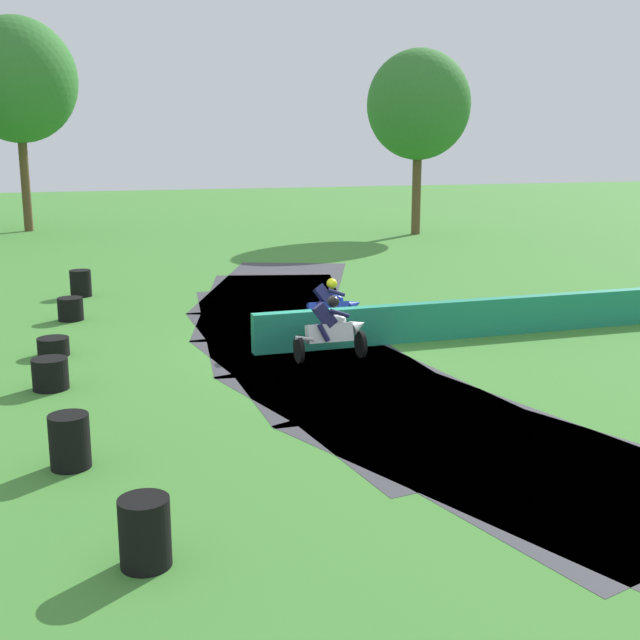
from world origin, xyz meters
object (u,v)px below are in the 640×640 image
tire_stack_mid_b (53,347)px  tire_stack_extra_a (70,441)px  motorcycle_lead_blue (331,308)px  tire_stack_far (50,374)px  tire_stack_mid_a (71,309)px  motorcycle_chase_white (332,330)px  tire_stack_near (81,283)px  tire_stack_extra_b (145,532)px

tire_stack_mid_b → tire_stack_extra_a: (0.31, -6.61, 0.20)m
motorcycle_lead_blue → tire_stack_far: bearing=-156.7°
tire_stack_mid_a → tire_stack_extra_a: tire_stack_extra_a is taller
tire_stack_mid_b → motorcycle_lead_blue: bearing=2.1°
tire_stack_mid_b → motorcycle_chase_white: bearing=-19.8°
motorcycle_lead_blue → tire_stack_mid_b: 6.50m
motorcycle_lead_blue → tire_stack_mid_b: motorcycle_lead_blue is taller
tire_stack_near → tire_stack_extra_b: 16.70m
motorcycle_chase_white → tire_stack_near: size_ratio=2.10×
tire_stack_extra_a → motorcycle_chase_white: bearing=39.7°
motorcycle_lead_blue → tire_stack_mid_a: (-6.09, 3.36, -0.33)m
motorcycle_chase_white → tire_stack_extra_a: 7.10m
tire_stack_near → tire_stack_extra_b: same height
tire_stack_mid_a → tire_stack_extra_b: tire_stack_extra_b is taller
tire_stack_far → tire_stack_extra_a: 4.06m
tire_stack_mid_a → tire_stack_far: (-0.41, -6.16, -0.00)m
tire_stack_mid_b → tire_stack_far: 2.56m
motorcycle_lead_blue → tire_stack_near: motorcycle_lead_blue is taller
motorcycle_lead_blue → tire_stack_mid_b: (-6.49, -0.24, -0.43)m
motorcycle_lead_blue → tire_stack_extra_a: size_ratio=2.13×
tire_stack_far → tire_stack_extra_a: (0.33, -4.05, 0.10)m
motorcycle_lead_blue → tire_stack_extra_b: bearing=-118.4°
tire_stack_mid_b → tire_stack_extra_b: bearing=-83.6°
motorcycle_chase_white → tire_stack_extra_b: bearing=-121.4°
tire_stack_extra_b → motorcycle_chase_white: bearing=58.6°
motorcycle_lead_blue → tire_stack_mid_a: 6.96m
motorcycle_chase_white → tire_stack_far: size_ratio=2.49×
tire_stack_mid_a → tire_stack_extra_b: size_ratio=0.82×
motorcycle_lead_blue → tire_stack_far: (-6.50, -2.80, -0.33)m
tire_stack_mid_b → tire_stack_far: tire_stack_far is taller
tire_stack_far → tire_stack_extra_a: bearing=-85.3°
tire_stack_mid_b → tire_stack_extra_a: size_ratio=0.86×
tire_stack_near → motorcycle_lead_blue: bearing=-49.3°
tire_stack_near → tire_stack_mid_a: bearing=-95.5°
motorcycle_lead_blue → tire_stack_mid_b: bearing=-177.9°
motorcycle_lead_blue → motorcycle_chase_white: motorcycle_chase_white is taller
tire_stack_extra_a → tire_stack_extra_b: 3.24m
tire_stack_mid_a → tire_stack_mid_b: 3.62m
tire_stack_extra_b → motorcycle_lead_blue: bearing=61.6°
motorcycle_chase_white → tire_stack_extra_a: motorcycle_chase_white is taller
tire_stack_extra_a → tire_stack_near: bearing=88.3°
motorcycle_chase_white → tire_stack_far: 5.82m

